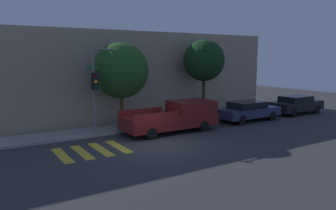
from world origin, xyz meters
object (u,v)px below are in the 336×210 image
(tree_near_corner, at_px, (121,71))
(pickup_truck, at_px, (175,117))
(sedan_middle, at_px, (296,104))
(tree_midblock, at_px, (204,61))
(sedan_near_corner, at_px, (248,110))
(traffic_light_pole, at_px, (102,76))

(tree_near_corner, bearing_deg, pickup_truck, -39.75)
(pickup_truck, distance_m, sedan_middle, 11.12)
(sedan_middle, relative_size, tree_midblock, 0.79)
(pickup_truck, distance_m, tree_near_corner, 4.17)
(sedan_middle, height_order, tree_midblock, tree_midblock)
(sedan_near_corner, bearing_deg, traffic_light_pole, 172.71)
(traffic_light_pole, bearing_deg, sedan_middle, -4.81)
(pickup_truck, xyz_separation_m, sedan_middle, (11.12, 0.00, -0.13))
(pickup_truck, distance_m, sedan_near_corner, 5.98)
(traffic_light_pole, height_order, sedan_middle, traffic_light_pole)
(traffic_light_pole, distance_m, tree_near_corner, 1.68)
(tree_near_corner, bearing_deg, sedan_near_corner, -13.64)
(tree_near_corner, relative_size, tree_midblock, 0.94)
(tree_near_corner, height_order, tree_midblock, tree_midblock)
(sedan_middle, xyz_separation_m, tree_near_corner, (-13.58, 2.05, 2.80))
(traffic_light_pole, xyz_separation_m, sedan_near_corner, (9.91, -1.27, -2.60))
(sedan_middle, bearing_deg, tree_midblock, 164.54)
(tree_near_corner, bearing_deg, traffic_light_pole, -152.07)
(sedan_near_corner, height_order, sedan_middle, sedan_middle)
(traffic_light_pole, bearing_deg, tree_midblock, 5.82)
(sedan_near_corner, xyz_separation_m, tree_near_corner, (-8.44, 2.05, 2.82))
(traffic_light_pole, distance_m, sedan_near_corner, 10.33)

